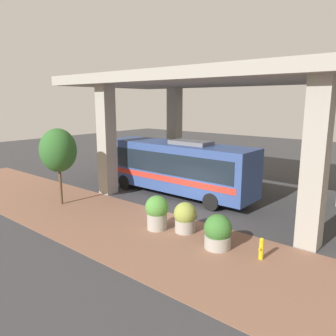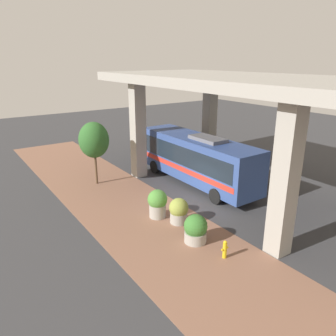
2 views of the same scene
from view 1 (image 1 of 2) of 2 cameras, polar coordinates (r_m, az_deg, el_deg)
ground_plane at (r=17.59m, az=2.13°, el=-8.36°), size 80.00×80.00×0.00m
sidewalk_strip at (r=15.48m, az=-4.80°, el=-11.22°), size 6.00×40.00×0.02m
overpass at (r=19.87m, az=9.54°, el=13.43°), size 9.40×20.78×7.61m
bus at (r=20.94m, az=1.63°, el=0.48°), size 2.73×10.40×3.62m
fire_hydrant at (r=13.41m, az=15.95°, el=-13.34°), size 0.38×0.18×0.89m
planter_front at (r=13.88m, az=8.68°, el=-11.00°), size 1.15×1.15×1.46m
planter_middle at (r=15.34m, az=3.00°, el=-8.58°), size 1.06×1.06×1.43m
planter_back at (r=15.61m, az=-1.93°, el=-7.65°), size 1.11×1.11×1.65m
street_tree_near at (r=19.80m, az=-18.58°, el=2.91°), size 2.09×2.09×4.48m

